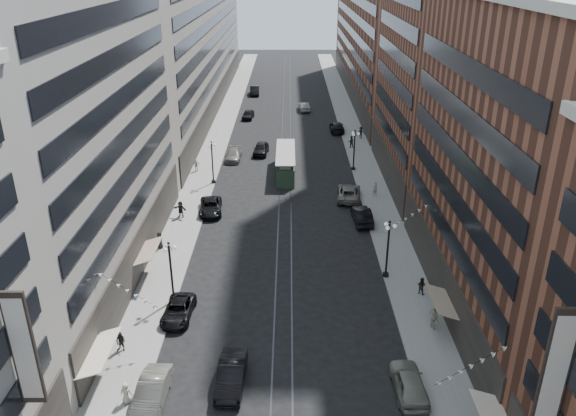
{
  "coord_description": "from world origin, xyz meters",
  "views": [
    {
      "loc": [
        0.46,
        -11.81,
        26.42
      ],
      "look_at": [
        0.37,
        36.19,
        5.0
      ],
      "focal_mm": 35.0,
      "sensor_mm": 36.0,
      "label": 1
    }
  ],
  "objects_px": {
    "pedestrian_2": "(121,342)",
    "car_7": "(211,207)",
    "lamppost_se_mid": "(354,149)",
    "pedestrian_6": "(196,165)",
    "lamppost_sw_far": "(171,270)",
    "car_14": "(304,107)",
    "pedestrian_1": "(126,393)",
    "car_11": "(349,193)",
    "pedestrian_5": "(181,209)",
    "car_extra_0": "(255,91)",
    "lamppost_sw_mid": "(212,161)",
    "pedestrian_4": "(434,317)",
    "car_5": "(231,375)",
    "pedestrian_extra_1": "(160,240)",
    "pedestrian_9": "(361,133)",
    "pedestrian_8": "(375,188)",
    "lamppost_se_far": "(388,247)",
    "car_10": "(362,215)",
    "car_8": "(234,155)",
    "streetcar": "(286,163)",
    "pedestrian_extra_2": "(351,142)",
    "car_4": "(409,383)",
    "car_12": "(337,127)",
    "car_1": "(152,392)",
    "pedestrian_7": "(421,286)",
    "car_13": "(261,149)",
    "car_2": "(178,310)",
    "car_9": "(248,115)"
  },
  "relations": [
    {
      "from": "pedestrian_2",
      "to": "pedestrian_7",
      "type": "distance_m",
      "value": 24.73
    },
    {
      "from": "streetcar",
      "to": "car_8",
      "type": "height_order",
      "value": "streetcar"
    },
    {
      "from": "car_1",
      "to": "pedestrian_extra_2",
      "type": "height_order",
      "value": "pedestrian_extra_2"
    },
    {
      "from": "car_11",
      "to": "pedestrian_7",
      "type": "height_order",
      "value": "pedestrian_7"
    },
    {
      "from": "lamppost_se_far",
      "to": "pedestrian_7",
      "type": "bearing_deg",
      "value": -48.75
    },
    {
      "from": "car_14",
      "to": "pedestrian_extra_2",
      "type": "height_order",
      "value": "pedestrian_extra_2"
    },
    {
      "from": "pedestrian_9",
      "to": "pedestrian_8",
      "type": "bearing_deg",
      "value": -92.31
    },
    {
      "from": "pedestrian_8",
      "to": "car_9",
      "type": "bearing_deg",
      "value": -83.05
    },
    {
      "from": "pedestrian_6",
      "to": "pedestrian_9",
      "type": "distance_m",
      "value": 28.21
    },
    {
      "from": "car_14",
      "to": "pedestrian_6",
      "type": "height_order",
      "value": "pedestrian_6"
    },
    {
      "from": "car_8",
      "to": "car_7",
      "type": "bearing_deg",
      "value": -91.74
    },
    {
      "from": "car_7",
      "to": "pedestrian_8",
      "type": "relative_size",
      "value": 2.89
    },
    {
      "from": "car_2",
      "to": "lamppost_se_far",
      "type": "bearing_deg",
      "value": 22.18
    },
    {
      "from": "lamppost_sw_mid",
      "to": "car_12",
      "type": "distance_m",
      "value": 29.57
    },
    {
      "from": "car_14",
      "to": "pedestrian_8",
      "type": "relative_size",
      "value": 2.57
    },
    {
      "from": "car_5",
      "to": "car_4",
      "type": "bearing_deg",
      "value": -1.68
    },
    {
      "from": "pedestrian_extra_2",
      "to": "lamppost_sw_far",
      "type": "bearing_deg",
      "value": 57.49
    },
    {
      "from": "car_2",
      "to": "car_10",
      "type": "height_order",
      "value": "car_10"
    },
    {
      "from": "car_10",
      "to": "pedestrian_9",
      "type": "height_order",
      "value": "pedestrian_9"
    },
    {
      "from": "car_1",
      "to": "car_11",
      "type": "bearing_deg",
      "value": 66.91
    },
    {
      "from": "car_1",
      "to": "pedestrian_7",
      "type": "height_order",
      "value": "pedestrian_7"
    },
    {
      "from": "streetcar",
      "to": "car_8",
      "type": "bearing_deg",
      "value": 143.12
    },
    {
      "from": "streetcar",
      "to": "car_4",
      "type": "relative_size",
      "value": 2.27
    },
    {
      "from": "car_8",
      "to": "pedestrian_5",
      "type": "height_order",
      "value": "pedestrian_5"
    },
    {
      "from": "pedestrian_4",
      "to": "car_11",
      "type": "distance_m",
      "value": 26.21
    },
    {
      "from": "lamppost_se_mid",
      "to": "car_1",
      "type": "relative_size",
      "value": 1.12
    },
    {
      "from": "pedestrian_1",
      "to": "car_14",
      "type": "xyz_separation_m",
      "value": [
        13.28,
        76.42,
        -0.13
      ]
    },
    {
      "from": "car_14",
      "to": "pedestrian_8",
      "type": "bearing_deg",
      "value": 92.47
    },
    {
      "from": "car_1",
      "to": "car_10",
      "type": "xyz_separation_m",
      "value": [
        16.8,
        27.2,
        0.02
      ]
    },
    {
      "from": "lamppost_sw_far",
      "to": "pedestrian_extra_2",
      "type": "bearing_deg",
      "value": 65.41
    },
    {
      "from": "car_8",
      "to": "car_1",
      "type": "bearing_deg",
      "value": -89.93
    },
    {
      "from": "car_10",
      "to": "car_11",
      "type": "relative_size",
      "value": 0.87
    },
    {
      "from": "car_7",
      "to": "pedestrian_9",
      "type": "height_order",
      "value": "pedestrian_9"
    },
    {
      "from": "pedestrian_2",
      "to": "car_7",
      "type": "relative_size",
      "value": 0.3
    },
    {
      "from": "pedestrian_4",
      "to": "car_11",
      "type": "relative_size",
      "value": 0.33
    },
    {
      "from": "car_8",
      "to": "car_9",
      "type": "distance_m",
      "value": 22.46
    },
    {
      "from": "car_5",
      "to": "pedestrian_extra_1",
      "type": "height_order",
      "value": "pedestrian_extra_1"
    },
    {
      "from": "pedestrian_8",
      "to": "car_14",
      "type": "bearing_deg",
      "value": -99.05
    },
    {
      "from": "pedestrian_4",
      "to": "pedestrian_9",
      "type": "relative_size",
      "value": 1.0
    },
    {
      "from": "car_12",
      "to": "car_10",
      "type": "bearing_deg",
      "value": 90.06
    },
    {
      "from": "car_5",
      "to": "car_extra_0",
      "type": "height_order",
      "value": "car_extra_0"
    },
    {
      "from": "car_5",
      "to": "pedestrian_7",
      "type": "xyz_separation_m",
      "value": [
        15.15,
        11.12,
        0.11
      ]
    },
    {
      "from": "pedestrian_5",
      "to": "car_extra_0",
      "type": "xyz_separation_m",
      "value": [
        4.73,
        61.56,
        -0.19
      ]
    },
    {
      "from": "lamppost_sw_far",
      "to": "car_14",
      "type": "relative_size",
      "value": 1.17
    },
    {
      "from": "car_1",
      "to": "car_5",
      "type": "distance_m",
      "value": 5.25
    },
    {
      "from": "lamppost_se_mid",
      "to": "pedestrian_6",
      "type": "relative_size",
      "value": 3.35
    },
    {
      "from": "car_1",
      "to": "car_13",
      "type": "distance_m",
      "value": 50.75
    },
    {
      "from": "pedestrian_4",
      "to": "lamppost_se_far",
      "type": "bearing_deg",
      "value": -3.46
    },
    {
      "from": "lamppost_sw_mid",
      "to": "pedestrian_4",
      "type": "bearing_deg",
      "value": -55.92
    },
    {
      "from": "lamppost_sw_far",
      "to": "car_11",
      "type": "xyz_separation_m",
      "value": [
        16.81,
        22.11,
        -2.29
      ]
    }
  ]
}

